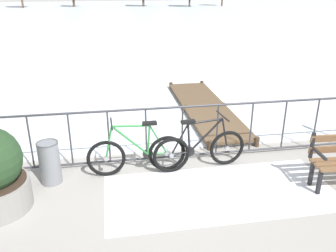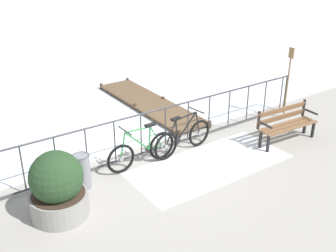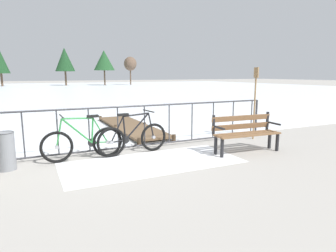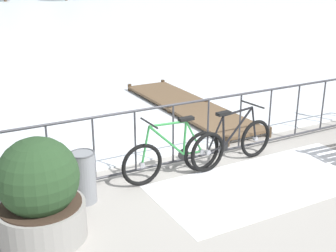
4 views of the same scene
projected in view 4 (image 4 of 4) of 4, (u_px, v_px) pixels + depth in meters
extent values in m
plane|color=#9E9991|center=(190.00, 162.00, 7.43)|extent=(160.00, 160.00, 0.00)
cube|color=white|center=(271.00, 181.00, 6.75)|extent=(3.66, 1.61, 0.01)
cylinder|color=#38383D|center=(191.00, 102.00, 7.08)|extent=(9.00, 0.04, 0.04)
cylinder|color=#38383D|center=(190.00, 158.00, 7.40)|extent=(9.00, 0.04, 0.04)
cylinder|color=#38383D|center=(49.00, 158.00, 6.19)|extent=(0.03, 0.03, 0.97)
cylinder|color=#38383D|center=(94.00, 149.00, 6.49)|extent=(0.03, 0.03, 0.97)
cylinder|color=#38383D|center=(135.00, 141.00, 6.79)|extent=(0.03, 0.03, 0.97)
cylinder|color=#38383D|center=(173.00, 134.00, 7.09)|extent=(0.03, 0.03, 0.97)
cylinder|color=#38383D|center=(208.00, 127.00, 7.39)|extent=(0.03, 0.03, 0.97)
cylinder|color=#38383D|center=(240.00, 121.00, 7.69)|extent=(0.03, 0.03, 0.97)
cylinder|color=#38383D|center=(270.00, 115.00, 7.99)|extent=(0.03, 0.03, 0.97)
cylinder|color=#38383D|center=(297.00, 110.00, 8.29)|extent=(0.03, 0.03, 0.97)
cylinder|color=#38383D|center=(323.00, 105.00, 8.58)|extent=(0.03, 0.03, 0.97)
torus|color=black|center=(208.00, 152.00, 6.98)|extent=(0.66, 0.13, 0.66)
cylinder|color=gray|center=(208.00, 152.00, 6.98)|extent=(0.09, 0.07, 0.08)
torus|color=black|center=(255.00, 139.00, 7.55)|extent=(0.66, 0.13, 0.66)
cylinder|color=gray|center=(255.00, 139.00, 7.55)|extent=(0.09, 0.07, 0.08)
cylinder|color=black|center=(224.00, 131.00, 7.06)|extent=(0.08, 0.04, 0.53)
cylinder|color=black|center=(238.00, 127.00, 7.22)|extent=(0.61, 0.10, 0.59)
cylinder|color=black|center=(238.00, 111.00, 7.12)|extent=(0.63, 0.10, 0.07)
cylinder|color=black|center=(216.00, 149.00, 7.07)|extent=(0.34, 0.06, 0.05)
cylinder|color=black|center=(215.00, 134.00, 6.97)|extent=(0.32, 0.06, 0.56)
cylinder|color=black|center=(254.00, 123.00, 7.42)|extent=(0.16, 0.05, 0.59)
cube|color=black|center=(223.00, 113.00, 6.94)|extent=(0.25, 0.12, 0.05)
cylinder|color=black|center=(252.00, 104.00, 7.27)|extent=(0.08, 0.52, 0.03)
cylinder|color=black|center=(224.00, 147.00, 7.16)|extent=(0.18, 0.04, 0.18)
torus|color=black|center=(201.00, 151.00, 7.02)|extent=(0.66, 0.07, 0.66)
cylinder|color=gray|center=(201.00, 151.00, 7.02)|extent=(0.08, 0.06, 0.08)
torus|color=black|center=(142.00, 165.00, 6.53)|extent=(0.66, 0.07, 0.66)
cylinder|color=gray|center=(142.00, 165.00, 6.53)|extent=(0.08, 0.06, 0.08)
cylinder|color=#2D843D|center=(185.00, 138.00, 6.78)|extent=(0.08, 0.04, 0.53)
cylinder|color=#2D843D|center=(167.00, 141.00, 6.63)|extent=(0.61, 0.05, 0.59)
cylinder|color=#2D843D|center=(168.00, 124.00, 6.55)|extent=(0.63, 0.05, 0.07)
cylinder|color=#2D843D|center=(193.00, 153.00, 6.94)|extent=(0.34, 0.04, 0.05)
cylinder|color=#2D843D|center=(194.00, 137.00, 6.86)|extent=(0.32, 0.03, 0.56)
cylinder|color=#2D843D|center=(146.00, 146.00, 6.47)|extent=(0.16, 0.04, 0.59)
cube|color=black|center=(186.00, 119.00, 6.69)|extent=(0.24, 0.10, 0.05)
cylinder|color=black|center=(149.00, 123.00, 6.38)|extent=(0.04, 0.52, 0.03)
cylinder|color=black|center=(183.00, 154.00, 6.86)|extent=(0.18, 0.02, 0.18)
cylinder|color=gray|center=(43.00, 221.00, 5.28)|extent=(1.04, 1.04, 0.44)
cylinder|color=#38281E|center=(41.00, 204.00, 5.20)|extent=(0.95, 0.95, 0.02)
sphere|color=#264223|center=(38.00, 177.00, 5.09)|extent=(0.95, 0.95, 0.95)
cylinder|color=gray|center=(84.00, 178.00, 6.06)|extent=(0.34, 0.34, 0.72)
torus|color=#494A4E|center=(82.00, 153.00, 5.94)|extent=(0.35, 0.35, 0.02)
cube|color=brown|center=(188.00, 106.00, 10.10)|extent=(1.10, 4.37, 0.06)
cylinder|color=#433323|center=(227.00, 141.00, 8.07)|extent=(0.10, 0.10, 0.20)
cylinder|color=#433323|center=(269.00, 132.00, 8.52)|extent=(0.10, 0.10, 0.20)
cylinder|color=#433323|center=(169.00, 110.00, 9.88)|extent=(0.10, 0.10, 0.20)
cylinder|color=#433323|center=(207.00, 104.00, 10.33)|extent=(0.10, 0.10, 0.20)
cylinder|color=#433323|center=(130.00, 88.00, 11.69)|extent=(0.10, 0.10, 0.20)
cylinder|color=#433323|center=(163.00, 84.00, 12.14)|extent=(0.10, 0.10, 0.20)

